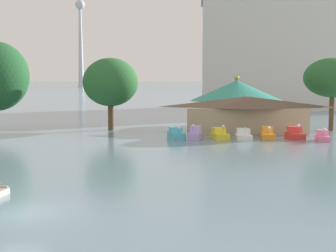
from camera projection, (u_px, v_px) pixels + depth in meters
The scene contains 14 objects.
ground_plane at pixel (19, 213), 24.57m from camera, with size 2000.00×2000.00×0.00m, color slate.
pedal_boat_cyan at pixel (176, 134), 54.86m from camera, with size 2.29×3.15×1.54m.
pedal_boat_lavender at pixel (195, 134), 54.40m from camera, with size 1.81×2.61×1.79m.
pedal_boat_yellow at pixel (220, 134), 54.58m from camera, with size 2.21×3.04×1.71m.
pedal_boat_white at pixel (243, 135), 54.37m from camera, with size 1.81×2.98×1.47m.
pedal_boat_orange at pixel (267, 134), 54.93m from camera, with size 1.44×2.98×1.54m.
pedal_boat_red at pixel (295, 134), 54.49m from camera, with size 1.98×2.77×1.81m.
pedal_boat_pink at pixel (323, 136), 52.99m from camera, with size 1.59×2.41×1.56m.
boathouse at pixel (246, 113), 61.12m from camera, with size 15.95×6.08×4.57m.
green_roof_pavilion at pixel (236, 100), 67.93m from camera, with size 12.97×12.97×7.22m.
shoreline_tree_mid at pixel (111, 82), 63.67m from camera, with size 7.28×7.28×9.49m.
shoreline_tree_right at pixel (333, 78), 62.86m from camera, with size 7.46×7.46×9.49m.
background_building_block at pixel (292, 53), 107.26m from camera, with size 40.37×15.93×24.70m.
distant_broadcast_tower at pixel (80, 14), 353.70m from camera, with size 6.91×6.91×129.28m.
Camera 1 is at (9.12, -23.47, 6.84)m, focal length 51.82 mm.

